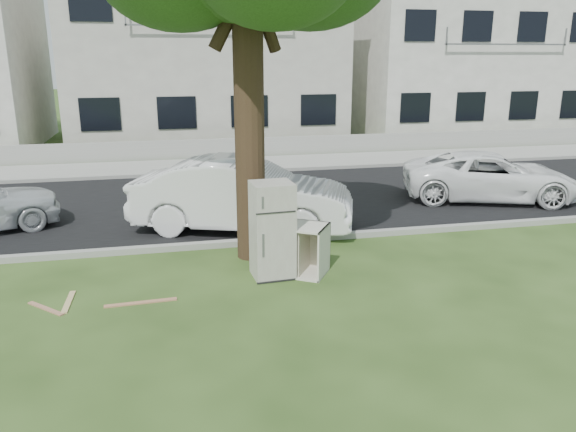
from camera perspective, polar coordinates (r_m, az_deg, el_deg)
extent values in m
plane|color=#294117|center=(9.17, 0.57, -7.68)|extent=(120.00, 120.00, 0.00)
cube|color=black|center=(14.77, -4.69, 1.56)|extent=(120.00, 7.00, 0.01)
cube|color=gray|center=(11.41, -2.21, -2.83)|extent=(120.00, 0.18, 0.12)
cube|color=gray|center=(18.20, -6.25, 4.27)|extent=(120.00, 0.18, 0.12)
cube|color=gray|center=(19.62, -6.73, 5.12)|extent=(120.00, 2.80, 0.01)
cube|color=gray|center=(21.12, -7.22, 6.84)|extent=(120.00, 0.15, 0.70)
cylinder|color=black|center=(10.14, -3.95, 9.86)|extent=(0.54, 0.54, 5.20)
cube|color=beige|center=(25.74, -8.58, 15.69)|extent=(11.00, 8.00, 7.20)
cube|color=white|center=(29.20, 16.49, 14.67)|extent=(10.00, 8.00, 6.60)
cube|color=beige|center=(9.52, -1.61, -1.44)|extent=(0.72, 0.68, 1.65)
cube|color=beige|center=(9.81, 0.61, -3.31)|extent=(1.32, 1.19, 0.88)
cube|color=#AF7654|center=(9.04, -14.72, -8.50)|extent=(1.10, 0.15, 0.02)
cube|color=#A77357|center=(9.32, -23.39, -8.62)|extent=(0.62, 0.63, 0.02)
cube|color=tan|center=(9.41, -21.40, -8.12)|extent=(0.11, 0.81, 0.02)
imported|color=white|center=(12.15, -4.62, 2.15)|extent=(5.01, 3.11, 1.56)
imported|color=white|center=(15.67, 19.88, 3.81)|extent=(4.90, 3.39, 1.24)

